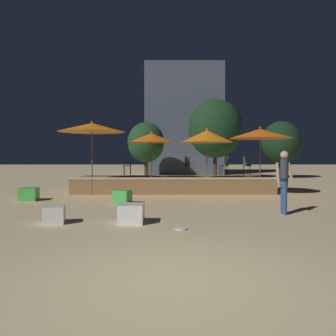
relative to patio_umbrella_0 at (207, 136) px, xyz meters
The scene contains 20 objects.
ground_plane 10.14m from the patio_umbrella_0, 99.82° to the right, with size 120.00×120.00×0.00m, color #D1B784.
wooden_deck 2.99m from the patio_umbrella_0, 134.14° to the left, with size 8.89×3.18×0.74m.
patio_umbrella_0 is the anchor object (origin of this frame).
patio_umbrella_1 2.40m from the patio_umbrella_0, behind, with size 2.03×2.03×2.73m.
patio_umbrella_2 4.90m from the patio_umbrella_0, behind, with size 2.79×2.79×3.13m.
patio_umbrella_3 2.27m from the patio_umbrella_0, ahead, with size 2.66×2.66×2.90m.
cube_seat_0 4.79m from the patio_umbrella_0, 140.22° to the right, with size 0.65×0.65×0.48m.
cube_seat_1 7.44m from the patio_umbrella_0, 165.06° to the right, with size 0.68×0.68×0.48m.
cube_seat_2 7.81m from the patio_umbrella_0, 126.86° to the right, with size 0.57×0.57×0.43m.
cube_seat_3 6.88m from the patio_umbrella_0, 113.52° to the right, with size 0.62×0.62×0.47m.
person_0 5.23m from the patio_umbrella_0, 71.21° to the right, with size 0.51×0.31×1.80m.
bistro_chair_0 4.22m from the patio_umbrella_0, 151.20° to the left, with size 0.40×0.40×0.90m.
bistro_chair_1 2.80m from the patio_umbrella_0, 34.43° to the left, with size 0.42×0.43×0.90m.
bistro_chair_2 2.33m from the patio_umbrella_0, 56.24° to the left, with size 0.40×0.40×0.90m.
bistro_chair_3 1.65m from the patio_umbrella_0, 138.72° to the left, with size 0.47×0.47×0.90m.
frisbee_disc 7.25m from the patio_umbrella_0, 101.85° to the right, with size 0.27×0.27×0.03m.
background_tree_0 11.95m from the patio_umbrella_0, 106.10° to the left, with size 2.83×2.83×4.28m.
background_tree_1 10.06m from the patio_umbrella_0, 79.53° to the left, with size 3.87×3.87×5.78m.
background_tree_2 12.66m from the patio_umbrella_0, 56.99° to the left, with size 2.92×2.92×4.28m.
distant_building 16.80m from the patio_umbrella_0, 90.53° to the left, with size 6.94×4.69×9.86m.
Camera 1 is at (-0.05, -4.29, 1.65)m, focal length 35.00 mm.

